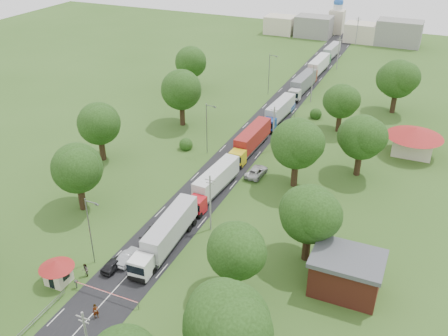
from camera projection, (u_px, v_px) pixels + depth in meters
The scene contains 42 objects.
ground at pixel (198, 198), 80.55m from camera, with size 260.00×260.00×0.00m, color #30531B.
road at pixel (244, 148), 96.62m from camera, with size 8.00×200.00×0.04m, color black.
boom_barrier at pixel (97, 290), 60.51m from camera, with size 9.22×0.35×1.18m.
guard_booth at pixel (57, 269), 61.96m from camera, with size 4.40×4.40×3.45m.
info_sign at pixel (293, 110), 105.40m from camera, with size 0.12×3.10×4.10m.
pole_1 at pixel (210, 202), 70.74m from camera, with size 1.60×0.24×9.00m.
pole_2 at pixel (274, 128), 93.24m from camera, with size 1.60×0.24×9.00m.
pole_3 at pixel (312, 83), 115.74m from camera, with size 1.60×0.24×9.00m.
pole_4 at pixel (338, 52), 138.23m from camera, with size 1.60×0.24×9.00m.
pole_5 at pixel (357, 30), 160.73m from camera, with size 1.60×0.24×9.00m.
lamp_0 at pixel (90, 228), 63.70m from camera, with size 2.03×0.22×10.00m.
lamp_1 at pixel (207, 126), 91.82m from camera, with size 2.03×0.22×10.00m.
lamp_2 at pixel (270, 72), 119.94m from camera, with size 2.03×0.22×10.00m.
tree_1 at pixel (228, 324), 46.48m from camera, with size 9.60×9.60×12.05m.
tree_2 at pixel (237, 250), 58.11m from camera, with size 8.00×8.00×10.10m.
tree_3 at pixel (310, 213), 63.74m from camera, with size 8.80×8.80×11.07m.
tree_4 at pixel (297, 143), 80.38m from camera, with size 9.60×9.60×12.05m.
tree_5 at pixel (362, 137), 83.93m from camera, with size 8.80×8.80×11.07m.
tree_6 at pixel (341, 101), 100.34m from camera, with size 8.00×8.00×10.10m.
tree_7 at pixel (398, 79), 108.65m from camera, with size 9.60×9.60×12.05m.
tree_10 at pixel (78, 167), 74.45m from camera, with size 8.80×8.80×11.07m.
tree_11 at pixel (99, 123), 88.97m from camera, with size 8.80×8.80×11.07m.
tree_12 at pixel (182, 89), 102.64m from camera, with size 9.60×9.60×12.05m.
tree_13 at pixel (191, 62), 121.81m from camera, with size 8.80×8.80×11.07m.
house_brick at pixel (346, 273), 60.49m from camera, with size 8.60×6.60×5.20m.
house_cream at pixel (414, 137), 92.35m from camera, with size 10.08×10.08×5.80m.
distant_town at pixel (345, 29), 167.02m from camera, with size 52.00×8.00×8.00m.
church at pixel (337, 18), 174.18m from camera, with size 5.00×5.00×12.30m.
truck_0 at pixel (167, 234), 68.14m from camera, with size 3.35×15.62×4.32m.
truck_1 at pixel (214, 183), 80.56m from camera, with size 3.31×14.69×4.05m.
truck_2 at pixel (251, 140), 94.25m from camera, with size 3.00×15.36×4.25m.
truck_3 at pixel (279, 111), 107.12m from camera, with size 3.14×14.73×4.07m.
truck_4 at pixel (302, 84), 122.38m from camera, with size 3.24×15.23×4.21m.
truck_5 at pixel (318, 67), 134.76m from camera, with size 3.02×15.50×4.29m.
truck_6 at pixel (331, 52), 148.35m from camera, with size 2.87×13.63×3.77m.
car_lane_front at pixel (114, 264), 64.98m from camera, with size 1.66×4.12×1.41m, color black.
car_lane_mid at pixel (128, 257), 66.25m from camera, with size 1.55×4.44×1.46m, color #A1A4A9.
car_lane_rear at pixel (154, 233), 70.87m from camera, with size 2.29×5.63×1.63m, color black.
car_verge_near at pixel (256, 172), 86.59m from camera, with size 2.57×5.56×1.55m, color #B8B8B8.
car_verge_far at pixel (302, 127), 103.35m from camera, with size 1.70×4.22×1.44m, color slate.
pedestrian_near at pixel (96, 311), 57.20m from camera, with size 0.72×0.47×1.96m, color gray.
pedestrian_booth at pixel (85, 270), 63.53m from camera, with size 0.91×0.71×1.87m, color gray.
Camera 1 is at (31.24, -60.92, 42.91)m, focal length 40.00 mm.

